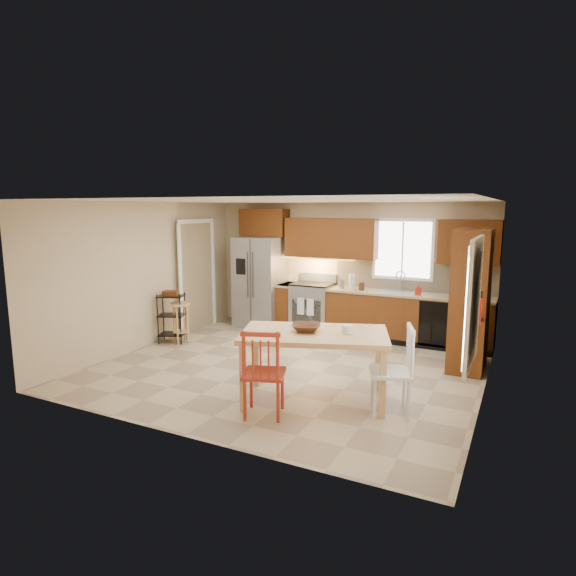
# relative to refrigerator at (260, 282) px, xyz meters

# --- Properties ---
(floor) EXTENTS (5.50, 5.50, 0.00)m
(floor) POSITION_rel_refrigerator_xyz_m (1.70, -2.12, -0.91)
(floor) COLOR tan
(floor) RESTS_ON ground
(ceiling) EXTENTS (5.50, 5.00, 0.02)m
(ceiling) POSITION_rel_refrigerator_xyz_m (1.70, -2.12, 1.59)
(ceiling) COLOR silver
(ceiling) RESTS_ON ground
(wall_back) EXTENTS (5.50, 0.02, 2.50)m
(wall_back) POSITION_rel_refrigerator_xyz_m (1.70, 0.38, 0.34)
(wall_back) COLOR #CCB793
(wall_back) RESTS_ON ground
(wall_front) EXTENTS (5.50, 0.02, 2.50)m
(wall_front) POSITION_rel_refrigerator_xyz_m (1.70, -4.62, 0.34)
(wall_front) COLOR #CCB793
(wall_front) RESTS_ON ground
(wall_left) EXTENTS (0.02, 5.00, 2.50)m
(wall_left) POSITION_rel_refrigerator_xyz_m (-1.05, -2.12, 0.34)
(wall_left) COLOR #CCB793
(wall_left) RESTS_ON ground
(wall_right) EXTENTS (0.02, 5.00, 2.50)m
(wall_right) POSITION_rel_refrigerator_xyz_m (4.45, -2.12, 0.34)
(wall_right) COLOR #CCB793
(wall_right) RESTS_ON ground
(refrigerator) EXTENTS (0.92, 0.75, 1.82)m
(refrigerator) POSITION_rel_refrigerator_xyz_m (0.00, 0.00, 0.00)
(refrigerator) COLOR gray
(refrigerator) RESTS_ON floor
(range_stove) EXTENTS (0.76, 0.63, 0.92)m
(range_stove) POSITION_rel_refrigerator_xyz_m (1.15, 0.06, -0.45)
(range_stove) COLOR gray
(range_stove) RESTS_ON floor
(base_cabinet_narrow) EXTENTS (0.30, 0.60, 0.90)m
(base_cabinet_narrow) POSITION_rel_refrigerator_xyz_m (0.60, 0.08, -0.46)
(base_cabinet_narrow) COLOR #582B10
(base_cabinet_narrow) RESTS_ON floor
(base_cabinet_run) EXTENTS (2.92, 0.60, 0.90)m
(base_cabinet_run) POSITION_rel_refrigerator_xyz_m (2.99, 0.08, -0.46)
(base_cabinet_run) COLOR #582B10
(base_cabinet_run) RESTS_ON floor
(dishwasher) EXTENTS (0.60, 0.02, 0.78)m
(dishwasher) POSITION_rel_refrigerator_xyz_m (3.55, -0.22, -0.46)
(dishwasher) COLOR black
(dishwasher) RESTS_ON floor
(backsplash) EXTENTS (2.92, 0.03, 0.55)m
(backsplash) POSITION_rel_refrigerator_xyz_m (2.99, 0.36, 0.27)
(backsplash) COLOR #C6B795
(backsplash) RESTS_ON wall_back
(upper_over_fridge) EXTENTS (1.00, 0.35, 0.55)m
(upper_over_fridge) POSITION_rel_refrigerator_xyz_m (0.00, 0.20, 1.19)
(upper_over_fridge) COLOR #613010
(upper_over_fridge) RESTS_ON wall_back
(upper_left_block) EXTENTS (1.80, 0.35, 0.75)m
(upper_left_block) POSITION_rel_refrigerator_xyz_m (1.45, 0.20, 0.92)
(upper_left_block) COLOR #613010
(upper_left_block) RESTS_ON wall_back
(upper_right_block) EXTENTS (1.00, 0.35, 0.75)m
(upper_right_block) POSITION_rel_refrigerator_xyz_m (3.95, 0.20, 0.92)
(upper_right_block) COLOR #613010
(upper_right_block) RESTS_ON wall_back
(window_back) EXTENTS (1.12, 0.04, 1.12)m
(window_back) POSITION_rel_refrigerator_xyz_m (2.80, 0.35, 0.74)
(window_back) COLOR white
(window_back) RESTS_ON wall_back
(sink) EXTENTS (0.62, 0.46, 0.16)m
(sink) POSITION_rel_refrigerator_xyz_m (2.80, 0.08, -0.05)
(sink) COLOR gray
(sink) RESTS_ON base_cabinet_run
(undercab_glow) EXTENTS (1.60, 0.30, 0.01)m
(undercab_glow) POSITION_rel_refrigerator_xyz_m (1.15, 0.17, 0.52)
(undercab_glow) COLOR #FFBF66
(undercab_glow) RESTS_ON wall_back
(soap_bottle) EXTENTS (0.09, 0.09, 0.19)m
(soap_bottle) POSITION_rel_refrigerator_xyz_m (3.18, -0.02, 0.09)
(soap_bottle) COLOR #A9210B
(soap_bottle) RESTS_ON base_cabinet_run
(paper_towel) EXTENTS (0.12, 0.12, 0.28)m
(paper_towel) POSITION_rel_refrigerator_xyz_m (1.95, 0.03, 0.13)
(paper_towel) COLOR silver
(paper_towel) RESTS_ON base_cabinet_run
(canister_steel) EXTENTS (0.11, 0.11, 0.18)m
(canister_steel) POSITION_rel_refrigerator_xyz_m (1.75, 0.03, 0.08)
(canister_steel) COLOR gray
(canister_steel) RESTS_ON base_cabinet_run
(canister_wood) EXTENTS (0.10, 0.10, 0.14)m
(canister_wood) POSITION_rel_refrigerator_xyz_m (2.15, -0.00, 0.06)
(canister_wood) COLOR #4B2A14
(canister_wood) RESTS_ON base_cabinet_run
(pantry) EXTENTS (0.50, 0.95, 2.10)m
(pantry) POSITION_rel_refrigerator_xyz_m (4.13, -0.93, 0.14)
(pantry) COLOR #582B10
(pantry) RESTS_ON floor
(fire_extinguisher) EXTENTS (0.12, 0.12, 0.36)m
(fire_extinguisher) POSITION_rel_refrigerator_xyz_m (4.33, -1.98, 0.19)
(fire_extinguisher) COLOR #A9210B
(fire_extinguisher) RESTS_ON wall_right
(window_right) EXTENTS (0.04, 1.02, 1.32)m
(window_right) POSITION_rel_refrigerator_xyz_m (4.38, -3.27, 0.54)
(window_right) COLOR white
(window_right) RESTS_ON wall_right
(doorway) EXTENTS (0.04, 0.95, 2.10)m
(doorway) POSITION_rel_refrigerator_xyz_m (-0.97, -0.82, 0.14)
(doorway) COLOR #8C7A59
(doorway) RESTS_ON wall_left
(dining_table) EXTENTS (2.02, 1.55, 0.87)m
(dining_table) POSITION_rel_refrigerator_xyz_m (2.55, -3.12, -0.47)
(dining_table) COLOR tan
(dining_table) RESTS_ON floor
(chair_red) EXTENTS (0.63, 0.63, 1.05)m
(chair_red) POSITION_rel_refrigerator_xyz_m (2.20, -3.77, -0.38)
(chair_red) COLOR #9D2818
(chair_red) RESTS_ON floor
(chair_white) EXTENTS (0.63, 0.63, 1.05)m
(chair_white) POSITION_rel_refrigerator_xyz_m (3.50, -3.07, -0.38)
(chair_white) COLOR silver
(chair_white) RESTS_ON floor
(table_bowl) EXTENTS (0.46, 0.46, 0.09)m
(table_bowl) POSITION_rel_refrigerator_xyz_m (2.44, -3.12, -0.03)
(table_bowl) COLOR #4B2A14
(table_bowl) RESTS_ON dining_table
(table_jar) EXTENTS (0.19, 0.19, 0.17)m
(table_jar) POSITION_rel_refrigerator_xyz_m (2.95, -3.01, 0.01)
(table_jar) COLOR silver
(table_jar) RESTS_ON dining_table
(bar_stool) EXTENTS (0.39, 0.39, 0.73)m
(bar_stool) POSITION_rel_refrigerator_xyz_m (-0.62, -1.77, -0.55)
(bar_stool) COLOR tan
(bar_stool) RESTS_ON floor
(utility_cart) EXTENTS (0.55, 0.49, 0.89)m
(utility_cart) POSITION_rel_refrigerator_xyz_m (-0.80, -1.80, -0.46)
(utility_cart) COLOR black
(utility_cart) RESTS_ON floor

